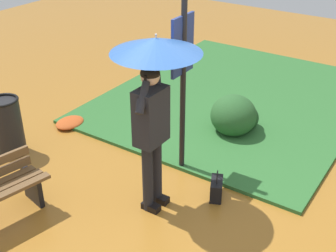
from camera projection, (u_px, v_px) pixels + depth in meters
name	position (u px, v px, depth m)	size (l,w,h in m)	color
ground_plane	(178.00, 200.00, 5.42)	(18.00, 18.00, 0.00)	#9E6623
grass_verge	(236.00, 98.00, 7.86)	(4.80, 4.00, 0.05)	#2D662D
person_with_umbrella	(154.00, 81.00, 4.66)	(0.96, 0.96, 2.04)	black
info_sign_post	(183.00, 66.00, 5.32)	(0.44, 0.07, 2.30)	black
handbag	(216.00, 188.00, 5.41)	(0.33, 0.25, 0.37)	black
trash_bin	(8.00, 126.00, 6.15)	(0.42, 0.42, 0.83)	black
shrub_cluster	(236.00, 116.00, 6.70)	(0.75, 0.68, 0.61)	#285628
leaf_pile_far_path	(70.00, 123.00, 7.01)	(0.48, 0.38, 0.10)	#B74C1E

